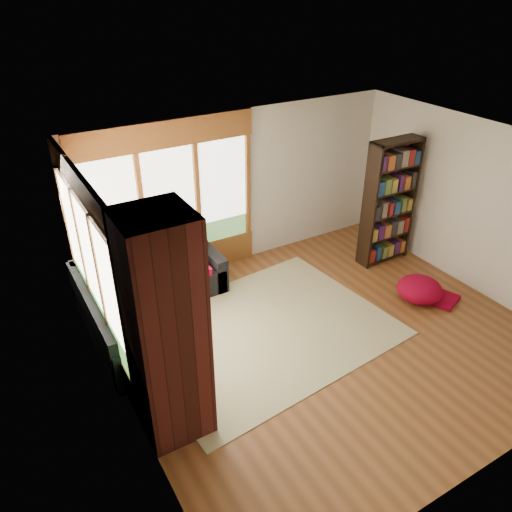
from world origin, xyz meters
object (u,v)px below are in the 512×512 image
pouf (420,289)px  bookshelf (389,203)px  brick_chimney (166,331)px  dog_brindle (150,305)px  dog_tan (171,265)px  area_rug (264,331)px  sectional_sofa (148,299)px

pouf → bookshelf: bearing=72.7°
brick_chimney → dog_brindle: (0.24, 1.28, -0.55)m
dog_tan → bookshelf: bearing=-41.6°
area_rug → dog_brindle: dog_brindle is taller
bookshelf → pouf: size_ratio=3.12×
bookshelf → brick_chimney: bearing=-160.8°
area_rug → dog_brindle: bearing=165.2°
pouf → sectional_sofa: bearing=155.4°
dog_tan → dog_brindle: size_ratio=1.25×
dog_tan → area_rug: bearing=-85.9°
brick_chimney → dog_brindle: size_ratio=3.05×
pouf → dog_brindle: (-3.92, 0.93, 0.55)m
dog_brindle → brick_chimney: bearing=150.5°
area_rug → pouf: 2.52m
brick_chimney → pouf: 4.31m
brick_chimney → dog_brindle: bearing=79.5°
area_rug → dog_tan: size_ratio=3.24×
sectional_sofa → bookshelf: bookshelf is taller
bookshelf → dog_brindle: bookshelf is taller
pouf → brick_chimney: bearing=-175.2°
sectional_sofa → pouf: size_ratio=3.21×
dog_brindle → sectional_sofa: bearing=-34.2°
dog_tan → pouf: bearing=-61.5°
pouf → dog_tan: dog_tan is taller
bookshelf → dog_tan: bookshelf is taller
sectional_sofa → area_rug: bearing=-38.9°
bookshelf → dog_brindle: (-4.30, -0.30, -0.32)m
area_rug → sectional_sofa: bearing=137.4°
area_rug → pouf: bearing=-12.5°
area_rug → dog_brindle: 1.68m
brick_chimney → bookshelf: (4.54, 1.58, -0.23)m
brick_chimney → bookshelf: size_ratio=1.22×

